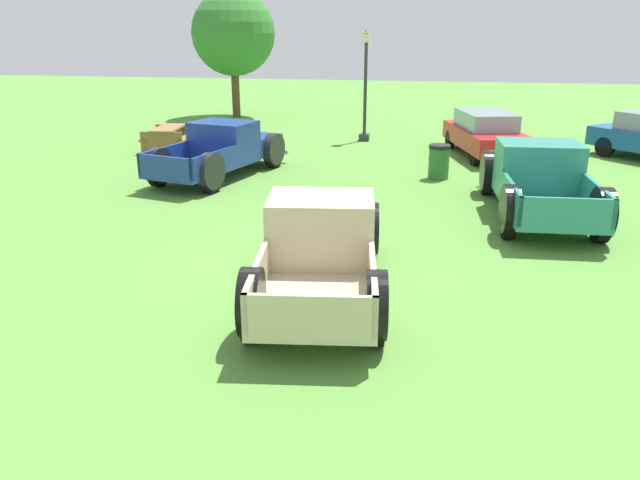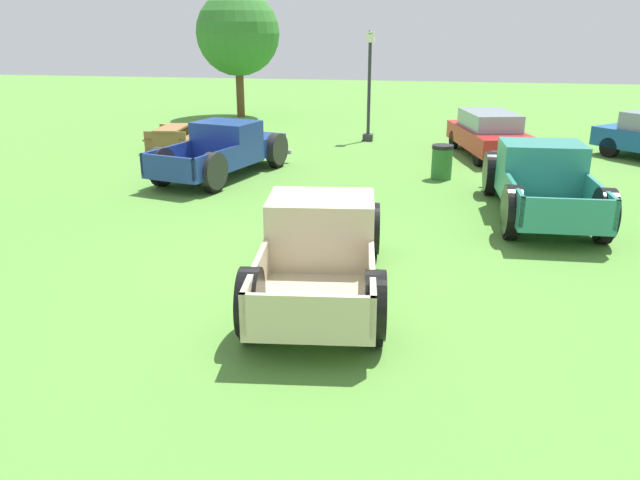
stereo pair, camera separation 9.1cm
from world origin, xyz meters
TOP-DOWN VIEW (x-y plane):
  - ground_plane at (0.00, 0.00)m, footprint 80.00×80.00m
  - pickup_truck_foreground at (0.31, -0.50)m, footprint 2.45×5.12m
  - pickup_truck_behind_left at (-3.78, 7.04)m, footprint 2.96×5.21m
  - pickup_truck_behind_right at (4.34, 4.67)m, footprint 2.27×5.32m
  - sedan_distant_a at (3.67, 11.13)m, footprint 2.71×4.52m
  - lamp_post_near at (-0.51, 13.25)m, footprint 0.36×0.36m
  - picnic_table at (-6.87, 10.25)m, footprint 1.65×1.94m
  - trash_can at (2.20, 7.54)m, footprint 0.59×0.59m
  - oak_tree_east at (-7.06, 18.56)m, footprint 3.74×3.74m

SIDE VIEW (x-z plane):
  - ground_plane at x=0.00m, z-range 0.00..0.00m
  - trash_can at x=2.20m, z-range 0.00..0.95m
  - picnic_table at x=-6.87m, z-range 0.10..0.88m
  - pickup_truck_behind_left at x=-3.78m, z-range -0.03..1.47m
  - pickup_truck_foreground at x=0.31m, z-range -0.03..1.48m
  - sedan_distant_a at x=3.67m, z-range 0.04..1.45m
  - pickup_truck_behind_right at x=4.34m, z-range -0.04..1.56m
  - lamp_post_near at x=-0.51m, z-range 0.10..4.00m
  - oak_tree_east at x=-7.06m, z-range 0.91..6.49m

